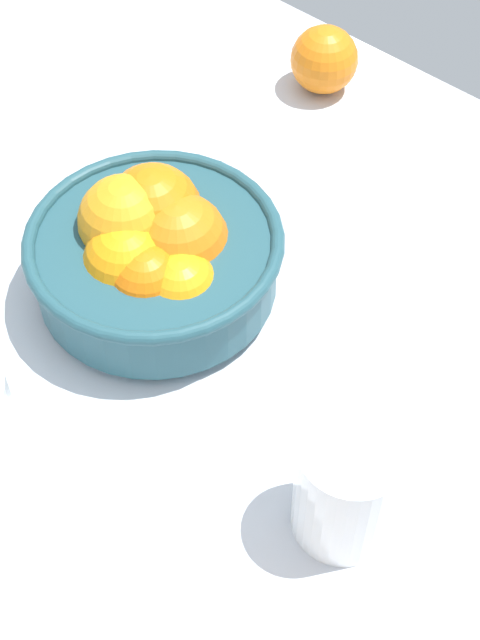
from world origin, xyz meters
The scene contains 4 objects.
ground_plane centered at (0.00, 0.00, -1.50)cm, with size 116.25×94.21×3.00cm, color silver.
fruit_bowl centered at (-7.82, 5.04, 4.92)cm, with size 22.06×22.06×11.19cm.
juice_glass centered at (18.13, -1.70, 4.42)cm, with size 7.63×7.63×9.96cm.
loose_orange_2 centered at (-15.22, 37.51, 3.59)cm, with size 7.17×7.17×7.17cm, color orange.
Camera 1 is at (34.51, -31.28, 64.46)cm, focal length 53.58 mm.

